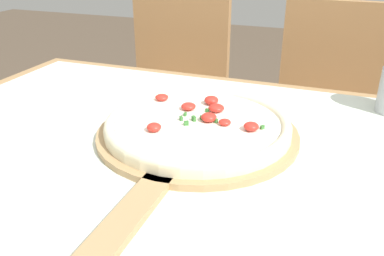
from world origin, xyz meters
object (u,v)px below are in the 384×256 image
object	(u,v)px
pizza_peel	(193,139)
pizza	(198,124)
chair_left	(173,98)
chair_right	(328,119)

from	to	relation	value
pizza_peel	pizza	distance (m)	0.03
pizza_peel	chair_left	xyz separation A→B (m)	(-0.35, 0.73, -0.23)
chair_right	pizza	bearing A→B (deg)	-106.61
chair_right	pizza_peel	bearing A→B (deg)	-106.01
pizza_peel	chair_left	bearing A→B (deg)	115.90
chair_left	chair_right	world-z (taller)	same
chair_left	chair_right	xyz separation A→B (m)	(0.58, -0.00, 0.00)
pizza_peel	pizza	size ratio (longest dim) A/B	1.76
chair_left	pizza_peel	bearing A→B (deg)	-64.44
chair_left	pizza	bearing A→B (deg)	-63.62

